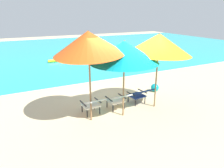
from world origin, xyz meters
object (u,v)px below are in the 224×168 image
at_px(beach_umbrella_left, 89,43).
at_px(beach_umbrella_right, 159,44).
at_px(lounge_chair_right, 140,94).
at_px(beach_ball, 155,88).
at_px(lounge_chair_center, 118,99).
at_px(swim_buoy, 60,60).
at_px(beach_umbrella_center, 124,52).
at_px(lounge_chair_left, 93,104).

relative_size(beach_umbrella_left, beach_umbrella_right, 1.06).
height_order(lounge_chair_right, beach_ball, lounge_chair_right).
relative_size(lounge_chair_center, lounge_chair_right, 0.97).
relative_size(swim_buoy, beach_ball, 4.83).
relative_size(lounge_chair_center, beach_umbrella_center, 0.37).
bearing_deg(lounge_chair_center, lounge_chair_right, 3.91).
bearing_deg(lounge_chair_right, beach_umbrella_left, -171.73).
bearing_deg(beach_ball, swim_buoy, 106.14).
bearing_deg(lounge_chair_left, beach_umbrella_left, -122.26).
xyz_separation_m(beach_umbrella_center, beach_umbrella_right, (1.31, 0.09, 0.12)).
distance_m(beach_umbrella_center, beach_umbrella_right, 1.32).
relative_size(swim_buoy, lounge_chair_left, 1.78).
bearing_deg(lounge_chair_center, beach_umbrella_center, -95.33).
bearing_deg(beach_umbrella_center, swim_buoy, 89.22).
bearing_deg(beach_umbrella_left, swim_buoy, 82.33).
bearing_deg(swim_buoy, beach_umbrella_center, -90.78).
distance_m(lounge_chair_right, beach_umbrella_left, 2.77).
xyz_separation_m(swim_buoy, lounge_chair_right, (0.83, -8.15, 0.31)).
bearing_deg(beach_umbrella_right, beach_ball, 51.68).
height_order(lounge_chair_center, beach_umbrella_right, beach_umbrella_right).
distance_m(lounge_chair_left, beach_ball, 3.21).
distance_m(swim_buoy, lounge_chair_left, 8.23).
bearing_deg(lounge_chair_right, beach_ball, 31.72).
relative_size(lounge_chair_right, beach_umbrella_right, 0.36).
xyz_separation_m(swim_buoy, beach_umbrella_center, (-0.12, -8.61, 1.95)).
xyz_separation_m(swim_buoy, lounge_chair_center, (-0.08, -8.21, 0.31)).
bearing_deg(lounge_chair_right, swim_buoy, 95.79).
distance_m(swim_buoy, lounge_chair_right, 8.20).
relative_size(lounge_chair_left, beach_umbrella_right, 0.35).
height_order(lounge_chair_left, lounge_chair_center, same).
xyz_separation_m(beach_umbrella_left, beach_umbrella_right, (2.33, -0.09, -0.17)).
height_order(swim_buoy, beach_umbrella_center, beach_umbrella_center).
height_order(swim_buoy, lounge_chair_center, lounge_chair_center).
bearing_deg(beach_umbrella_left, lounge_chair_right, 8.27).
relative_size(lounge_chair_right, beach_ball, 2.79).
distance_m(lounge_chair_center, beach_ball, 2.38).
bearing_deg(swim_buoy, lounge_chair_left, -96.76).
xyz_separation_m(lounge_chair_left, beach_umbrella_right, (2.16, -0.36, 1.77)).
bearing_deg(swim_buoy, lounge_chair_right, -84.21).
bearing_deg(beach_umbrella_right, lounge_chair_right, 134.61).
distance_m(swim_buoy, beach_umbrella_center, 8.83).
relative_size(beach_umbrella_left, beach_umbrella_center, 1.14).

